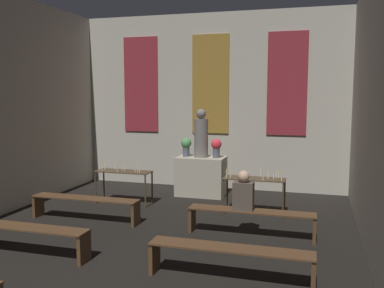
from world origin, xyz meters
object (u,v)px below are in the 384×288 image
at_px(statue, 201,135).
at_px(pew_back_right, 251,217).
at_px(flower_vase_left, 186,146).
at_px(pew_second_left, 22,233).
at_px(pew_second_right, 230,256).
at_px(candle_rack_left, 124,175).
at_px(candle_rack_right, 255,183).
at_px(flower_vase_right, 216,147).
at_px(person_seated, 243,192).
at_px(pew_back_left, 85,203).
at_px(altar, 201,176).

relative_size(statue, pew_back_right, 0.53).
height_order(statue, flower_vase_left, statue).
relative_size(pew_second_left, pew_second_right, 1.00).
height_order(candle_rack_left, pew_second_right, candle_rack_left).
bearing_deg(pew_second_left, candle_rack_right, 46.70).
distance_m(flower_vase_right, candle_rack_left, 2.36).
xyz_separation_m(flower_vase_left, candle_rack_right, (1.90, -1.27, -0.57)).
xyz_separation_m(statue, person_seated, (1.52, -2.74, -0.72)).
distance_m(flower_vase_left, pew_back_left, 3.15).
xyz_separation_m(flower_vase_right, candle_rack_left, (-1.90, -1.27, -0.57)).
xyz_separation_m(altar, pew_second_left, (-1.67, -4.65, -0.13)).
xyz_separation_m(pew_second_left, pew_back_right, (3.33, 1.92, 0.00)).
distance_m(statue, candle_rack_right, 2.15).
height_order(candle_rack_right, pew_back_left, candle_rack_right).
bearing_deg(pew_back_right, flower_vase_right, 115.05).
bearing_deg(pew_back_left, pew_back_right, 0.00).
xyz_separation_m(statue, candle_rack_right, (1.52, -1.27, -0.84)).
height_order(flower_vase_right, pew_back_left, flower_vase_right).
distance_m(statue, pew_back_right, 3.41).
distance_m(statue, pew_second_right, 5.07).
relative_size(altar, pew_back_left, 0.53).
bearing_deg(candle_rack_left, pew_back_left, -95.99).
xyz_separation_m(candle_rack_right, pew_back_left, (-3.18, -1.46, -0.32)).
distance_m(altar, pew_back_right, 3.20).
distance_m(flower_vase_right, person_seated, 3.00).
bearing_deg(candle_rack_left, flower_vase_right, 33.79).
bearing_deg(flower_vase_right, statue, 180.00).
height_order(flower_vase_right, pew_second_left, flower_vase_right).
height_order(flower_vase_left, candle_rack_right, flower_vase_left).
distance_m(flower_vase_left, person_seated, 3.37).
distance_m(statue, flower_vase_right, 0.47).
height_order(flower_vase_left, pew_back_right, flower_vase_left).
bearing_deg(pew_second_right, pew_second_left, 180.00).
height_order(pew_second_left, pew_second_right, same).
xyz_separation_m(flower_vase_right, person_seated, (1.14, -2.74, -0.45)).
distance_m(altar, flower_vase_left, 0.85).
bearing_deg(altar, pew_back_right, -58.66).
bearing_deg(altar, pew_second_right, -70.30).
relative_size(flower_vase_right, pew_second_right, 0.21).
relative_size(altar, person_seated, 1.67).
bearing_deg(flower_vase_left, altar, 0.00).
height_order(flower_vase_left, pew_second_right, flower_vase_left).
xyz_separation_m(pew_second_left, pew_back_left, (0.00, 1.92, 0.00)).
bearing_deg(flower_vase_right, person_seated, -67.45).
bearing_deg(flower_vase_left, pew_back_left, -115.05).
distance_m(pew_back_left, pew_back_right, 3.33).
relative_size(altar, flower_vase_left, 2.56).
xyz_separation_m(candle_rack_left, candle_rack_right, (3.03, -0.00, 0.00)).
bearing_deg(pew_second_right, flower_vase_right, 105.37).
distance_m(pew_second_left, person_seated, 3.75).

